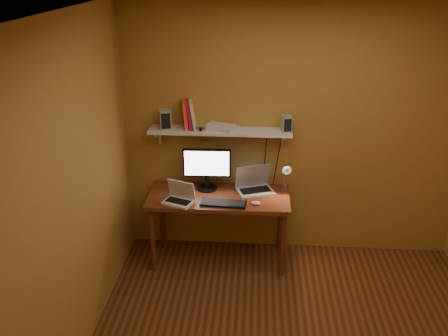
# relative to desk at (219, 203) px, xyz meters

# --- Properties ---
(room) EXTENTS (3.44, 3.24, 2.64)m
(room) POSITION_rel_desk_xyz_m (0.72, -1.28, 0.64)
(room) COLOR brown
(room) RESTS_ON ground
(desk) EXTENTS (1.40, 0.60, 0.75)m
(desk) POSITION_rel_desk_xyz_m (0.00, 0.00, 0.00)
(desk) COLOR maroon
(desk) RESTS_ON ground
(wall_shelf) EXTENTS (1.40, 0.25, 0.21)m
(wall_shelf) POSITION_rel_desk_xyz_m (0.00, 0.19, 0.69)
(wall_shelf) COLOR silver
(wall_shelf) RESTS_ON room
(monitor) EXTENTS (0.48, 0.21, 0.44)m
(monitor) POSITION_rel_desk_xyz_m (-0.13, 0.14, 0.33)
(monitor) COLOR black
(monitor) RESTS_ON desk
(laptop) EXTENTS (0.42, 0.36, 0.26)m
(laptop) POSITION_rel_desk_xyz_m (0.35, 0.14, 0.15)
(laptop) COLOR gray
(laptop) RESTS_ON desk
(netbook) EXTENTS (0.33, 0.29, 0.21)m
(netbook) POSITION_rel_desk_xyz_m (-0.37, -0.15, 0.14)
(netbook) COLOR silver
(netbook) RESTS_ON desk
(keyboard) EXTENTS (0.45, 0.19, 0.02)m
(keyboard) POSITION_rel_desk_xyz_m (0.06, -0.18, 0.10)
(keyboard) COLOR black
(keyboard) RESTS_ON desk
(mouse) EXTENTS (0.10, 0.08, 0.03)m
(mouse) POSITION_rel_desk_xyz_m (0.37, -0.17, 0.10)
(mouse) COLOR silver
(mouse) RESTS_ON desk
(desk_lamp) EXTENTS (0.09, 0.23, 0.38)m
(desk_lamp) POSITION_rel_desk_xyz_m (0.66, 0.13, 0.29)
(desk_lamp) COLOR silver
(desk_lamp) RESTS_ON desk
(speaker_left) EXTENTS (0.13, 0.13, 0.20)m
(speaker_left) POSITION_rel_desk_xyz_m (-0.53, 0.18, 0.81)
(speaker_left) COLOR gray
(speaker_left) RESTS_ON wall_shelf
(speaker_right) EXTENTS (0.11, 0.11, 0.16)m
(speaker_right) POSITION_rel_desk_xyz_m (0.64, 0.18, 0.79)
(speaker_right) COLOR gray
(speaker_right) RESTS_ON wall_shelf
(books) EXTENTS (0.17, 0.20, 0.28)m
(books) POSITION_rel_desk_xyz_m (-0.31, 0.22, 0.85)
(books) COLOR #F44A24
(books) RESTS_ON wall_shelf
(shelf_camera) EXTENTS (0.09, 0.04, 0.05)m
(shelf_camera) POSITION_rel_desk_xyz_m (-0.18, 0.13, 0.74)
(shelf_camera) COLOR silver
(shelf_camera) RESTS_ON wall_shelf
(router) EXTENTS (0.32, 0.26, 0.05)m
(router) POSITION_rel_desk_xyz_m (-0.00, 0.20, 0.73)
(router) COLOR silver
(router) RESTS_ON wall_shelf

